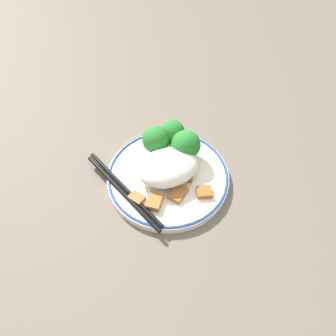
% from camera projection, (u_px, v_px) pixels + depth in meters
% --- Properties ---
extents(ground_plane, '(3.00, 3.00, 0.00)m').
position_uv_depth(ground_plane, '(168.00, 180.00, 0.59)').
color(ground_plane, '#665B51').
extents(plate, '(0.22, 0.22, 0.02)m').
position_uv_depth(plate, '(168.00, 177.00, 0.59)').
color(plate, white).
rests_on(plate, ground_plane).
extents(rice_mound, '(0.11, 0.08, 0.04)m').
position_uv_depth(rice_mound, '(167.00, 170.00, 0.56)').
color(rice_mound, white).
rests_on(rice_mound, plate).
extents(broccoli_back_left, '(0.05, 0.05, 0.06)m').
position_uv_depth(broccoli_back_left, '(186.00, 145.00, 0.58)').
color(broccoli_back_left, '#72AD4C').
rests_on(broccoli_back_left, plate).
extents(broccoli_back_center, '(0.05, 0.05, 0.06)m').
position_uv_depth(broccoli_back_center, '(172.00, 132.00, 0.60)').
color(broccoli_back_center, '#72AD4C').
rests_on(broccoli_back_center, plate).
extents(broccoli_back_right, '(0.05, 0.05, 0.06)m').
position_uv_depth(broccoli_back_right, '(154.00, 140.00, 0.59)').
color(broccoli_back_right, '#72AD4C').
rests_on(broccoli_back_right, plate).
extents(meat_near_front, '(0.03, 0.03, 0.01)m').
position_uv_depth(meat_near_front, '(137.00, 198.00, 0.55)').
color(meat_near_front, '#9E6633').
rests_on(meat_near_front, plate).
extents(meat_near_left, '(0.03, 0.03, 0.01)m').
position_uv_depth(meat_near_left, '(204.00, 192.00, 0.55)').
color(meat_near_left, '#995B28').
rests_on(meat_near_left, plate).
extents(meat_near_right, '(0.03, 0.03, 0.01)m').
position_uv_depth(meat_near_right, '(186.00, 176.00, 0.57)').
color(meat_near_right, '#995B28').
rests_on(meat_near_right, plate).
extents(meat_near_back, '(0.04, 0.04, 0.01)m').
position_uv_depth(meat_near_back, '(177.00, 194.00, 0.55)').
color(meat_near_back, '#995B28').
rests_on(meat_near_back, plate).
extents(meat_on_rice_edge, '(0.04, 0.04, 0.01)m').
position_uv_depth(meat_on_rice_edge, '(154.00, 201.00, 0.54)').
color(meat_on_rice_edge, '#9E6633').
rests_on(meat_on_rice_edge, plate).
extents(chopsticks, '(0.08, 0.19, 0.01)m').
position_uv_depth(chopsticks, '(123.00, 191.00, 0.56)').
color(chopsticks, black).
rests_on(chopsticks, plate).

